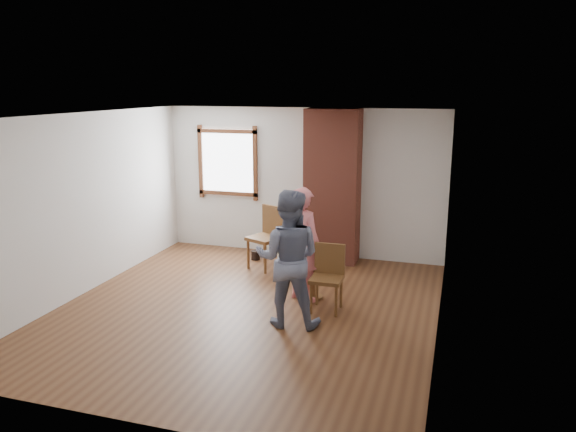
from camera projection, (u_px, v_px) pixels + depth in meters
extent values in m
plane|color=brown|center=(247.00, 310.00, 7.61)|extent=(5.50, 5.50, 0.00)
cube|color=silver|center=(302.00, 182.00, 9.87)|extent=(5.00, 0.04, 2.60)
cube|color=silver|center=(82.00, 205.00, 8.03)|extent=(0.04, 5.50, 2.60)
cube|color=silver|center=(443.00, 231.00, 6.60)|extent=(0.04, 5.50, 2.60)
cube|color=white|center=(243.00, 115.00, 7.02)|extent=(5.00, 5.50, 0.04)
cube|color=brown|center=(228.00, 163.00, 10.17)|extent=(1.14, 0.06, 1.34)
cube|color=white|center=(228.00, 162.00, 10.19)|extent=(1.00, 0.02, 1.20)
cube|color=brown|center=(332.00, 187.00, 9.47)|extent=(0.90, 0.50, 2.60)
cylinder|color=tan|center=(288.00, 245.00, 9.83)|extent=(0.49, 0.49, 0.49)
cylinder|color=black|center=(256.00, 255.00, 9.78)|extent=(0.20, 0.20, 0.16)
cube|color=brown|center=(265.00, 238.00, 9.22)|extent=(0.63, 0.63, 0.06)
cylinder|color=brown|center=(248.00, 254.00, 9.26)|extent=(0.05, 0.05, 0.51)
cylinder|color=brown|center=(265.00, 258.00, 9.01)|extent=(0.05, 0.05, 0.51)
cylinder|color=brown|center=(264.00, 249.00, 9.54)|extent=(0.05, 0.05, 0.51)
cylinder|color=brown|center=(281.00, 253.00, 9.29)|extent=(0.05, 0.05, 0.51)
cube|color=brown|center=(274.00, 221.00, 9.32)|extent=(0.46, 0.24, 0.51)
cube|color=brown|center=(327.00, 279.00, 7.48)|extent=(0.42, 0.42, 0.05)
cylinder|color=brown|center=(311.00, 298.00, 7.42)|extent=(0.04, 0.04, 0.45)
cylinder|color=brown|center=(336.00, 301.00, 7.33)|extent=(0.04, 0.04, 0.45)
cylinder|color=brown|center=(317.00, 289.00, 7.73)|extent=(0.04, 0.04, 0.45)
cylinder|color=brown|center=(341.00, 292.00, 7.64)|extent=(0.04, 0.04, 0.45)
cube|color=brown|center=(330.00, 259.00, 7.60)|extent=(0.42, 0.05, 0.45)
cylinder|color=brown|center=(313.00, 259.00, 7.90)|extent=(0.40, 0.40, 0.04)
cylinder|color=brown|center=(313.00, 278.00, 7.97)|extent=(0.06, 0.06, 0.54)
cylinder|color=brown|center=(313.00, 297.00, 8.03)|extent=(0.28, 0.28, 0.03)
cylinder|color=white|center=(313.00, 257.00, 7.90)|extent=(0.18, 0.18, 0.01)
cube|color=silver|center=(314.00, 255.00, 7.89)|extent=(0.08, 0.07, 0.06)
imported|color=#141837|center=(288.00, 258.00, 6.97)|extent=(0.93, 0.77, 1.74)
imported|color=#DB6D70|center=(303.00, 244.00, 7.80)|extent=(0.70, 0.60, 1.62)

